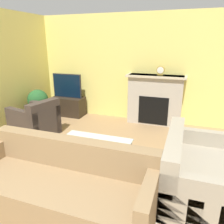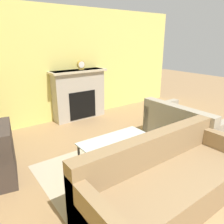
{
  "view_description": "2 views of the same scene",
  "coord_description": "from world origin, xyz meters",
  "views": [
    {
      "loc": [
        1.45,
        -0.52,
        2.01
      ],
      "look_at": [
        0.14,
        3.21,
        0.74
      ],
      "focal_mm": 35.0,
      "sensor_mm": 36.0,
      "label": 1
    },
    {
      "loc": [
        -1.81,
        0.01,
        1.97
      ],
      "look_at": [
        0.37,
        2.97,
        0.73
      ],
      "focal_mm": 35.0,
      "sensor_mm": 36.0,
      "label": 2
    }
  ],
  "objects": [
    {
      "name": "armchair_by_window",
      "position": [
        -1.67,
        3.23,
        0.3
      ],
      "size": [
        1.01,
        0.94,
        0.82
      ],
      "rotation": [
        0.0,
        0.0,
        -1.77
      ],
      "color": "#3D332D",
      "rests_on": "ground_plane"
    },
    {
      "name": "couch_loveseat",
      "position": [
        1.69,
        2.32,
        0.29
      ],
      "size": [
        0.96,
        1.51,
        0.82
      ],
      "rotation": [
        0.0,
        0.0,
        1.57
      ],
      "color": "#9E937F",
      "rests_on": "ground_plane"
    },
    {
      "name": "potted_plant",
      "position": [
        -2.1,
        3.91,
        0.55
      ],
      "size": [
        0.51,
        0.51,
        0.87
      ],
      "color": "#AD704C",
      "rests_on": "ground_plane"
    },
    {
      "name": "tv_stand",
      "position": [
        -1.7,
        4.7,
        0.26
      ],
      "size": [
        0.9,
        0.47,
        0.52
      ],
      "color": "#2D2319",
      "rests_on": "ground_plane"
    },
    {
      "name": "coffee_table",
      "position": [
        0.1,
        2.47,
        0.41
      ],
      "size": [
        1.17,
        0.6,
        0.45
      ],
      "color": "#333338",
      "rests_on": "ground_plane"
    },
    {
      "name": "wall_back",
      "position": [
        0.0,
        5.04,
        1.35
      ],
      "size": [
        7.96,
        0.06,
        2.7
      ],
      "color": "#EADB72",
      "rests_on": "ground_plane"
    },
    {
      "name": "mantel_clock",
      "position": [
        0.8,
        4.84,
        1.36
      ],
      "size": [
        0.19,
        0.07,
        0.22
      ],
      "color": "#B79338",
      "rests_on": "fireplace"
    },
    {
      "name": "fireplace",
      "position": [
        0.71,
        4.84,
        0.65
      ],
      "size": [
        1.44,
        0.41,
        1.24
      ],
      "color": "#B2A899",
      "rests_on": "ground_plane"
    },
    {
      "name": "couch_sectional",
      "position": [
        0.09,
        1.44,
        0.29
      ],
      "size": [
        2.35,
        0.89,
        0.82
      ],
      "color": "#8C704C",
      "rests_on": "ground_plane"
    },
    {
      "name": "tv",
      "position": [
        -1.7,
        4.7,
        0.85
      ],
      "size": [
        0.84,
        0.06,
        0.66
      ],
      "color": "#232328",
      "rests_on": "tv_stand"
    },
    {
      "name": "area_rug",
      "position": [
        0.1,
        2.4,
        0.0
      ],
      "size": [
        2.37,
        1.8,
        0.0
      ],
      "color": "#B7A88E",
      "rests_on": "ground_plane"
    }
  ]
}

